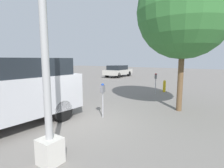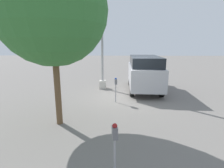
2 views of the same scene
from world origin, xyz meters
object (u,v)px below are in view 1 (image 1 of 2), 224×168
parking_meter_far (156,79)px  street_tree (184,12)px  lamp_post (45,53)px  parking_meter_near (103,92)px  fire_hydrant (164,86)px  parked_van (6,91)px  car_distant (118,71)px

parking_meter_far → street_tree: size_ratio=0.22×
parking_meter_far → lamp_post: size_ratio=0.19×
street_tree → parking_meter_near: bearing=-39.6°
lamp_post → fire_hydrant: 9.65m
lamp_post → parking_meter_near: bearing=-163.1°
street_tree → fire_hydrant: 5.68m
parking_meter_far → fire_hydrant: size_ratio=1.66×
parking_meter_near → fire_hydrant: (-6.47, 0.20, -0.56)m
parked_van → street_tree: (-5.10, 3.98, 2.84)m
lamp_post → fire_hydrant: lamp_post is taller
fire_hydrant → street_tree: bearing=26.3°
lamp_post → street_tree: lamp_post is taller
parking_meter_near → street_tree: bearing=131.0°
lamp_post → fire_hydrant: (-9.43, -0.70, -1.91)m
parking_meter_near → fire_hydrant: bearing=168.8°
parking_meter_near → fire_hydrant: parking_meter_near is taller
parking_meter_far → car_distant: size_ratio=0.30×
lamp_post → parked_van: 2.99m
parking_meter_near → fire_hydrant: 6.50m
parking_meter_near → parking_meter_far: bearing=170.5°
car_distant → street_tree: 15.08m
parked_van → parking_meter_far: bearing=169.1°
lamp_post → street_tree: bearing=167.5°
parking_meter_far → lamp_post: 8.45m
car_distant → parking_meter_far: bearing=-137.7°
fire_hydrant → lamp_post: bearing=4.2°
street_tree → parked_van: bearing=-37.9°
parking_meter_near → parking_meter_far: parking_meter_far is taller
lamp_post → car_distant: 18.58m
street_tree → parking_meter_far: bearing=-142.6°
car_distant → street_tree: size_ratio=0.75×
lamp_post → parking_meter_far: bearing=-173.9°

